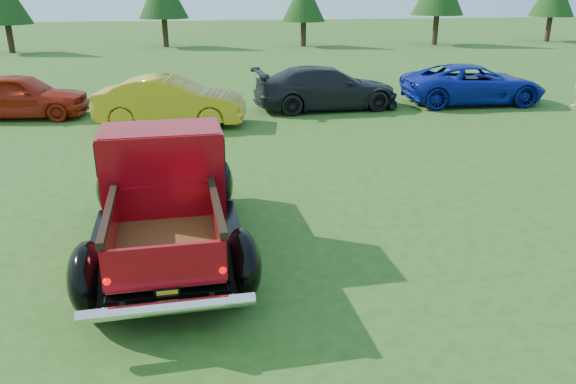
# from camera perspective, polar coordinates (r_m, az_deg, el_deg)

# --- Properties ---
(ground) EXTENTS (120.00, 120.00, 0.00)m
(ground) POSITION_cam_1_polar(r_m,az_deg,el_deg) (8.74, -0.60, -5.83)
(ground) COLOR #274F16
(ground) RESTS_ON ground
(pickup_truck) EXTENTS (2.54, 5.09, 1.86)m
(pickup_truck) POSITION_cam_1_polar(r_m,az_deg,el_deg) (8.88, -12.40, 0.30)
(pickup_truck) COLOR black
(pickup_truck) RESTS_ON ground
(show_car_red) EXTENTS (4.14, 2.02, 1.36)m
(show_car_red) POSITION_cam_1_polar(r_m,az_deg,el_deg) (19.15, -25.58, 8.83)
(show_car_red) COLOR #9F1F0E
(show_car_red) RESTS_ON ground
(show_car_yellow) EXTENTS (4.41, 2.15, 1.39)m
(show_car_yellow) POSITION_cam_1_polar(r_m,az_deg,el_deg) (16.71, -11.81, 9.02)
(show_car_yellow) COLOR #BF9319
(show_car_yellow) RESTS_ON ground
(show_car_grey) EXTENTS (4.86, 2.23, 1.38)m
(show_car_grey) POSITION_cam_1_polar(r_m,az_deg,el_deg) (18.64, 3.91, 10.51)
(show_car_grey) COLOR black
(show_car_grey) RESTS_ON ground
(show_car_blue) EXTENTS (4.84, 2.34, 1.33)m
(show_car_blue) POSITION_cam_1_polar(r_m,az_deg,el_deg) (20.48, 18.29, 10.37)
(show_car_blue) COLOR navy
(show_car_blue) RESTS_ON ground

